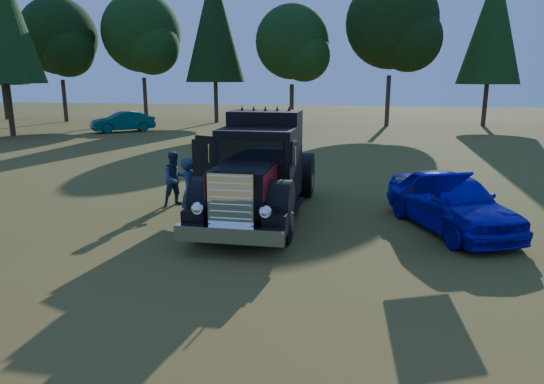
{
  "coord_description": "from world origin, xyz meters",
  "views": [
    {
      "loc": [
        1.93,
        -12.02,
        3.94
      ],
      "look_at": [
        -0.35,
        0.38,
        0.96
      ],
      "focal_mm": 32.0,
      "sensor_mm": 36.0,
      "label": 1
    }
  ],
  "objects_px": {
    "diamond_t_truck": "(259,174)",
    "spectator_near": "(190,191)",
    "spectator_far": "(175,179)",
    "hotrod_coupe": "(451,201)",
    "distant_teal_car": "(123,122)"
  },
  "relations": [
    {
      "from": "spectator_near",
      "to": "diamond_t_truck",
      "type": "bearing_deg",
      "value": -72.95
    },
    {
      "from": "diamond_t_truck",
      "to": "spectator_far",
      "type": "bearing_deg",
      "value": 163.26
    },
    {
      "from": "spectator_near",
      "to": "spectator_far",
      "type": "relative_size",
      "value": 1.08
    },
    {
      "from": "spectator_far",
      "to": "hotrod_coupe",
      "type": "bearing_deg",
      "value": -52.49
    },
    {
      "from": "spectator_far",
      "to": "distant_teal_car",
      "type": "height_order",
      "value": "spectator_far"
    },
    {
      "from": "diamond_t_truck",
      "to": "spectator_near",
      "type": "height_order",
      "value": "diamond_t_truck"
    },
    {
      "from": "spectator_far",
      "to": "distant_teal_car",
      "type": "xyz_separation_m",
      "value": [
        -11.87,
        19.71,
        -0.12
      ]
    },
    {
      "from": "hotrod_coupe",
      "to": "distant_teal_car",
      "type": "bearing_deg",
      "value": 133.85
    },
    {
      "from": "diamond_t_truck",
      "to": "hotrod_coupe",
      "type": "bearing_deg",
      "value": -2.12
    },
    {
      "from": "spectator_far",
      "to": "spectator_near",
      "type": "bearing_deg",
      "value": -103.47
    },
    {
      "from": "spectator_near",
      "to": "spectator_far",
      "type": "xyz_separation_m",
      "value": [
        -1.15,
        1.87,
        -0.07
      ]
    },
    {
      "from": "spectator_near",
      "to": "spectator_far",
      "type": "bearing_deg",
      "value": 18.44
    },
    {
      "from": "diamond_t_truck",
      "to": "spectator_near",
      "type": "relative_size",
      "value": 3.86
    },
    {
      "from": "hotrod_coupe",
      "to": "distant_teal_car",
      "type": "distance_m",
      "value": 28.79
    },
    {
      "from": "spectator_far",
      "to": "distant_teal_car",
      "type": "distance_m",
      "value": 23.01
    }
  ]
}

